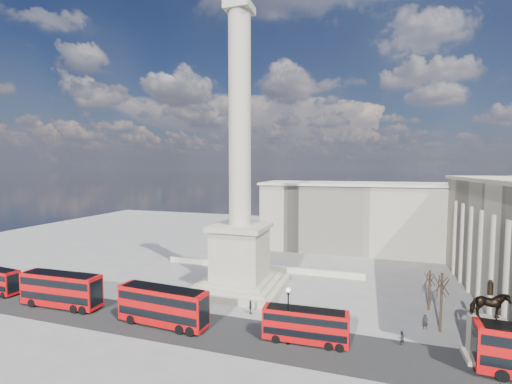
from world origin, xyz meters
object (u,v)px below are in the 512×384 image
Objects in this scene: pedestrian_standing at (401,338)px; pedestrian_crossing at (251,307)px; red_bus_c at (306,325)px; red_bus_b at (163,306)px; pedestrian_walking at (425,322)px; victorian_lamp at (288,311)px; red_bus_a at (62,289)px; nelsons_column at (240,212)px; equestrian_statue at (488,333)px.

pedestrian_standing is 0.85× the size of pedestrian_crossing.
red_bus_b is at bearing -178.40° from red_bus_c.
pedestrian_crossing reaches higher than pedestrian_standing.
pedestrian_standing is at bearing 13.07° from red_bus_c.
red_bus_b reaches higher than pedestrian_standing.
pedestrian_walking is at bearing 27.83° from red_bus_c.
pedestrian_walking is 1.13× the size of pedestrian_standing.
victorian_lamp is 3.44× the size of pedestrian_crossing.
red_bus_a is 27.54m from pedestrian_crossing.
red_bus_a is at bearing 177.75° from pedestrian_walking.
pedestrian_walking is (31.79, 9.14, -1.66)m from red_bus_b.
nelsons_column is 4.02× the size of red_bus_a.
pedestrian_standing is at bearing 2.72° from red_bus_a.
pedestrian_crossing is (26.79, 6.15, -1.66)m from red_bus_a.
nelsons_column reaches higher than pedestrian_standing.
nelsons_column is 15.65m from pedestrian_crossing.
red_bus_a is 35.38m from red_bus_c.
red_bus_c is 2.77m from victorian_lamp.
pedestrian_walking is at bearing -13.34° from nelsons_column.
victorian_lamp is 0.76× the size of equestrian_statue.
equestrian_statue is (36.70, 3.07, 0.47)m from red_bus_b.
red_bus_a is at bearing -177.32° from equestrian_statue.
nelsons_column is at bearing 2.48° from pedestrian_crossing.
red_bus_a reaches higher than pedestrian_walking.
pedestrian_walking is (-4.91, 6.07, -2.13)m from equestrian_statue.
pedestrian_crossing is at bearing 174.09° from pedestrian_walking.
red_bus_a is 46.00m from pedestrian_standing.
equestrian_statue is at bearing -63.21° from pedestrian_walking.
red_bus_c is at bearing -46.97° from nelsons_column.
victorian_lamp is at bearing -172.28° from equestrian_statue.
equestrian_statue is at bearing 8.60° from red_bus_b.
equestrian_statue is at bearing 148.33° from pedestrian_standing.
pedestrian_crossing reaches higher than pedestrian_walking.
nelsons_column reaches higher than red_bus_c.
pedestrian_crossing is (-6.70, 6.40, -2.93)m from victorian_lamp.
pedestrian_standing is 19.22m from pedestrian_crossing.
red_bus_a is 1.26× the size of red_bus_c.
pedestrian_crossing is at bearing 11.24° from red_bus_a.
red_bus_a is 17.30m from red_bus_b.
red_bus_b is at bearing -178.97° from victorian_lamp.
pedestrian_standing is (-8.16, 1.00, -2.24)m from equestrian_statue.
red_bus_c reaches higher than pedestrian_walking.
victorian_lamp is (11.52, -15.28, -9.02)m from nelsons_column.
pedestrian_walking is at bearing -147.34° from pedestrian_standing.
equestrian_statue is 4.72× the size of pedestrian_walking.
pedestrian_crossing is at bearing 38.96° from red_bus_b.
nelsons_column is at bearing 158.67° from equestrian_statue.
victorian_lamp reaches higher than pedestrian_walking.
red_bus_c is 1.49× the size of victorian_lamp.
red_bus_b is 33.12m from pedestrian_walking.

